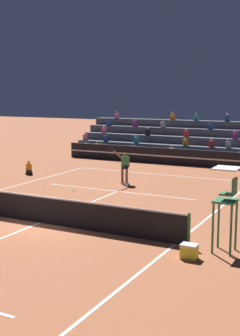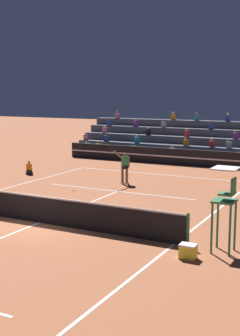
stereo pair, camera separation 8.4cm
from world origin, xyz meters
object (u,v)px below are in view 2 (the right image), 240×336
ball_kid_courtside (29,169)px  tennis_player (124,166)px  tennis_ball (74,191)px  umpire_chair (226,198)px  equipment_cooler (188,251)px

ball_kid_courtside → tennis_player: bearing=-0.1°
ball_kid_courtside → tennis_ball: (5.07, -2.88, -0.30)m
umpire_chair → tennis_ball: 10.74m
umpire_chair → equipment_cooler: bearing=-126.3°
umpire_chair → tennis_player: (-7.72, 8.27, -0.74)m
ball_kid_courtside → umpire_chair: bearing=-30.2°
umpire_chair → tennis_player: umpire_chair is taller
tennis_player → tennis_ball: (-1.41, -2.87, -0.94)m
tennis_player → umpire_chair: bearing=-47.0°
umpire_chair → tennis_ball: umpire_chair is taller
umpire_chair → tennis_player: bearing=133.0°
ball_kid_courtside → tennis_ball: 5.84m
umpire_chair → tennis_ball: (-9.13, 5.40, -1.68)m
tennis_ball → equipment_cooler: bearing=-37.9°
umpire_chair → ball_kid_courtside: umpire_chair is taller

